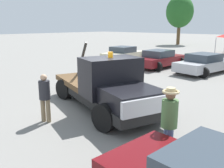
{
  "coord_description": "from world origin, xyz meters",
  "views": [
    {
      "loc": [
        6.71,
        -6.64,
        3.22
      ],
      "look_at": [
        0.5,
        0.0,
        1.05
      ],
      "focal_mm": 40.0,
      "sensor_mm": 36.0,
      "label": 1
    }
  ],
  "objects_px": {
    "person_near_truck": "(169,118)",
    "parked_car_cream": "(124,54)",
    "parked_car_maroon": "(160,59)",
    "parked_car_silver": "(205,63)",
    "person_at_hood": "(45,95)",
    "tree_left": "(180,12)",
    "tow_truck": "(107,88)"
  },
  "relations": [
    {
      "from": "tow_truck",
      "to": "parked_car_cream",
      "type": "relative_size",
      "value": 1.39
    },
    {
      "from": "parked_car_maroon",
      "to": "tree_left",
      "type": "relative_size",
      "value": 0.61
    },
    {
      "from": "person_near_truck",
      "to": "parked_car_cream",
      "type": "xyz_separation_m",
      "value": [
        -11.67,
        12.06,
        -0.42
      ]
    },
    {
      "from": "parked_car_cream",
      "to": "parked_car_maroon",
      "type": "relative_size",
      "value": 0.96
    },
    {
      "from": "person_near_truck",
      "to": "parked_car_maroon",
      "type": "relative_size",
      "value": 0.38
    },
    {
      "from": "parked_car_cream",
      "to": "parked_car_maroon",
      "type": "distance_m",
      "value": 4.12
    },
    {
      "from": "tow_truck",
      "to": "person_near_truck",
      "type": "distance_m",
      "value": 3.9
    },
    {
      "from": "person_at_hood",
      "to": "tow_truck",
      "type": "bearing_deg",
      "value": -41.73
    },
    {
      "from": "person_at_hood",
      "to": "parked_car_maroon",
      "type": "bearing_deg",
      "value": -8.94
    },
    {
      "from": "person_at_hood",
      "to": "parked_car_cream",
      "type": "distance_m",
      "value": 14.72
    },
    {
      "from": "parked_car_silver",
      "to": "tree_left",
      "type": "relative_size",
      "value": 0.66
    },
    {
      "from": "person_near_truck",
      "to": "parked_car_maroon",
      "type": "bearing_deg",
      "value": 74.44
    },
    {
      "from": "person_at_hood",
      "to": "parked_car_cream",
      "type": "height_order",
      "value": "person_at_hood"
    },
    {
      "from": "person_at_hood",
      "to": "parked_car_maroon",
      "type": "height_order",
      "value": "person_at_hood"
    },
    {
      "from": "parked_car_maroon",
      "to": "person_at_hood",
      "type": "bearing_deg",
      "value": -163.32
    },
    {
      "from": "person_near_truck",
      "to": "parked_car_silver",
      "type": "height_order",
      "value": "person_near_truck"
    },
    {
      "from": "parked_car_silver",
      "to": "tree_left",
      "type": "height_order",
      "value": "tree_left"
    },
    {
      "from": "parked_car_cream",
      "to": "tree_left",
      "type": "distance_m",
      "value": 22.3
    },
    {
      "from": "tow_truck",
      "to": "parked_car_cream",
      "type": "xyz_separation_m",
      "value": [
        -8.09,
        10.5,
        -0.25
      ]
    },
    {
      "from": "tow_truck",
      "to": "person_at_hood",
      "type": "height_order",
      "value": "tow_truck"
    },
    {
      "from": "parked_car_silver",
      "to": "tree_left",
      "type": "xyz_separation_m",
      "value": [
        -13.72,
        21.41,
        4.57
      ]
    },
    {
      "from": "parked_car_cream",
      "to": "parked_car_maroon",
      "type": "bearing_deg",
      "value": -101.73
    },
    {
      "from": "person_near_truck",
      "to": "parked_car_cream",
      "type": "relative_size",
      "value": 0.4
    },
    {
      "from": "parked_car_maroon",
      "to": "tree_left",
      "type": "xyz_separation_m",
      "value": [
        -10.19,
        21.52,
        4.57
      ]
    },
    {
      "from": "parked_car_maroon",
      "to": "parked_car_silver",
      "type": "xyz_separation_m",
      "value": [
        3.53,
        0.12,
        0.0
      ]
    },
    {
      "from": "tree_left",
      "to": "parked_car_silver",
      "type": "bearing_deg",
      "value": -57.34
    },
    {
      "from": "person_near_truck",
      "to": "parked_car_cream",
      "type": "distance_m",
      "value": 16.78
    },
    {
      "from": "tow_truck",
      "to": "parked_car_maroon",
      "type": "height_order",
      "value": "tow_truck"
    },
    {
      "from": "person_near_truck",
      "to": "parked_car_silver",
      "type": "relative_size",
      "value": 0.35
    },
    {
      "from": "tow_truck",
      "to": "parked_car_cream",
      "type": "height_order",
      "value": "tow_truck"
    },
    {
      "from": "tow_truck",
      "to": "parked_car_silver",
      "type": "xyz_separation_m",
      "value": [
        -0.48,
        10.05,
        -0.25
      ]
    },
    {
      "from": "tow_truck",
      "to": "tree_left",
      "type": "height_order",
      "value": "tree_left"
    }
  ]
}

